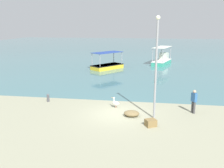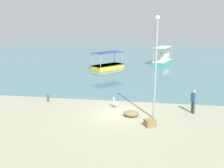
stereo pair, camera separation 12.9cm
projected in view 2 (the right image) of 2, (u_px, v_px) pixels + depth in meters
name	position (u px, v px, depth m)	size (l,w,h in m)	color
ground	(117.00, 114.00, 17.53)	(120.00, 120.00, 0.00)	gray
harbor_water	(144.00, 48.00, 63.57)	(110.00, 90.00, 0.00)	#467379
fishing_boat_near_right	(108.00, 65.00, 34.88)	(4.40, 4.82, 2.33)	gold
fishing_boat_far_left	(163.00, 60.00, 38.81)	(3.30, 5.39, 2.69)	teal
pelican	(115.00, 103.00, 18.73)	(0.74, 0.52, 0.80)	#E0997A
lamp_post	(156.00, 64.00, 15.88)	(0.28, 0.28, 6.68)	gray
mooring_bollard	(48.00, 97.00, 20.26)	(0.22, 0.22, 0.66)	#47474C
fisherman_standing	(194.00, 101.00, 17.47)	(0.40, 0.46, 1.69)	#444244
net_pile	(131.00, 113.00, 17.08)	(1.06, 0.91, 0.38)	brown
cargo_crate	(150.00, 123.00, 15.38)	(0.64, 0.53, 0.44)	olive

